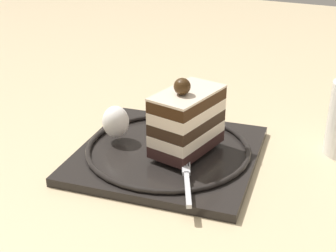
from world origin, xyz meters
The scene contains 5 objects.
ground_plane centered at (0.00, 0.00, 0.00)m, with size 2.40×2.40×0.00m, color #D2BA8E.
dessert_plate centered at (0.03, -0.01, 0.01)m, with size 0.27×0.27×0.02m.
cake_slice centered at (0.02, 0.02, 0.06)m, with size 0.11×0.07×0.10m.
whipped_cream_dollop centered at (0.03, -0.08, 0.04)m, with size 0.04×0.04×0.05m, color white.
fork centered at (0.10, 0.06, 0.02)m, with size 0.10×0.06×0.00m.
Camera 1 is at (0.54, 0.26, 0.32)m, focal length 50.76 mm.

